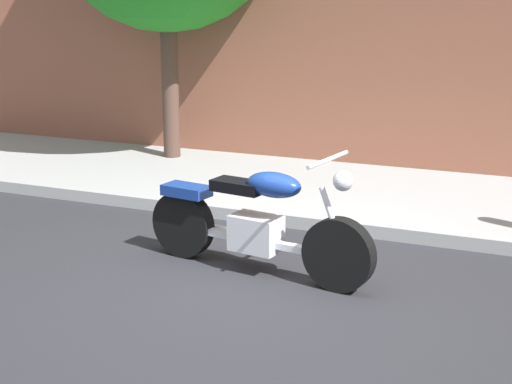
% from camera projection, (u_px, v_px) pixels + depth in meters
% --- Properties ---
extents(ground_plane, '(60.00, 60.00, 0.00)m').
position_uv_depth(ground_plane, '(247.00, 291.00, 6.19)').
color(ground_plane, '#28282D').
extents(sidewalk, '(22.35, 2.76, 0.14)m').
position_uv_depth(sidewalk, '(350.00, 194.00, 8.98)').
color(sidewalk, '#9D9D9D').
rests_on(sidewalk, ground).
extents(motorcycle, '(2.25, 0.76, 1.13)m').
position_uv_depth(motorcycle, '(256.00, 224.00, 6.52)').
color(motorcycle, black).
rests_on(motorcycle, ground).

